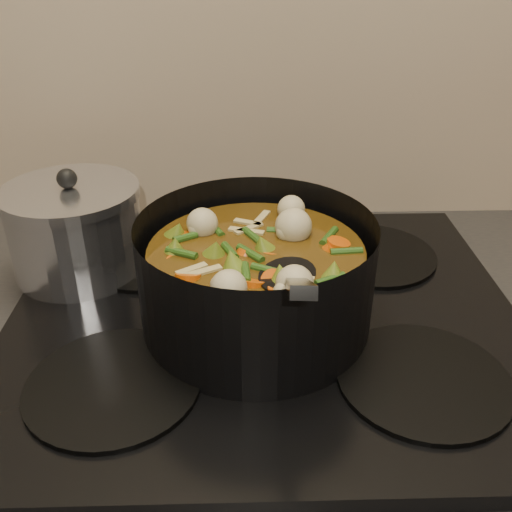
{
  "coord_description": "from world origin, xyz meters",
  "views": [
    {
      "loc": [
        -0.03,
        1.36,
        1.34
      ],
      "look_at": [
        -0.01,
        1.91,
        1.02
      ],
      "focal_mm": 40.0,
      "sensor_mm": 36.0,
      "label": 1
    }
  ],
  "objects": [
    {
      "name": "stovetop",
      "position": [
        0.0,
        1.93,
        0.92
      ],
      "size": [
        0.62,
        0.54,
        0.03
      ],
      "color": "black",
      "rests_on": "counter"
    },
    {
      "name": "stockpot",
      "position": [
        -0.01,
        1.91,
        0.99
      ],
      "size": [
        0.32,
        0.39,
        0.2
      ],
      "rotation": [
        0.0,
        0.0,
        -0.26
      ],
      "color": "black",
      "rests_on": "stovetop"
    },
    {
      "name": "saucepan",
      "position": [
        -0.25,
        2.04,
        0.99
      ],
      "size": [
        0.18,
        0.18,
        0.15
      ],
      "rotation": [
        0.0,
        0.0,
        -0.17
      ],
      "color": "silver",
      "rests_on": "stovetop"
    }
  ]
}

